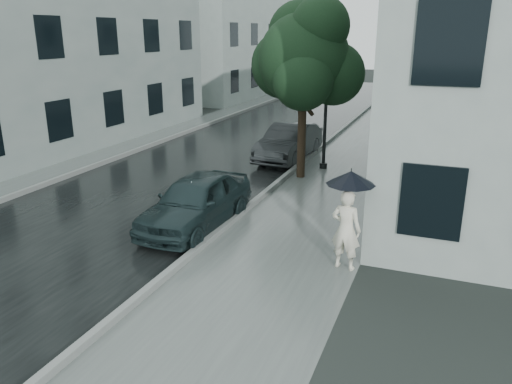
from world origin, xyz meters
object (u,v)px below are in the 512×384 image
at_px(lamp_post, 323,79).
at_px(car_near, 196,201).
at_px(car_far, 289,142).
at_px(street_tree, 305,58).
at_px(pedestrian, 346,230).

height_order(lamp_post, car_near, lamp_post).
bearing_deg(car_far, car_near, -87.25).
bearing_deg(lamp_post, car_near, -101.80).
relative_size(street_tree, lamp_post, 1.04).
relative_size(car_near, car_far, 0.96).
xyz_separation_m(street_tree, car_near, (-1.18, -5.51, -3.30)).
height_order(car_near, car_far, car_far).
bearing_deg(lamp_post, car_far, 150.89).
bearing_deg(pedestrian, car_near, -4.02).
relative_size(pedestrian, car_far, 0.42).
relative_size(pedestrian, street_tree, 0.30).
bearing_deg(car_far, lamp_post, -26.63).
bearing_deg(lamp_post, pedestrian, -71.36).
height_order(pedestrian, lamp_post, lamp_post).
bearing_deg(pedestrian, car_far, -55.49).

